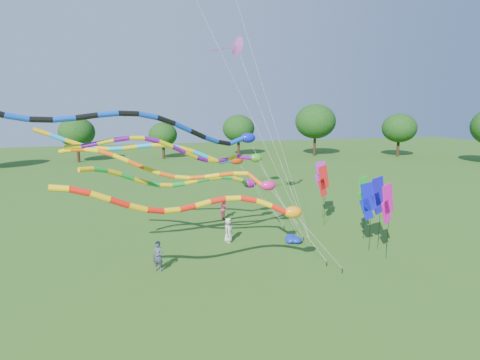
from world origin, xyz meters
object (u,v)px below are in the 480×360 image
object	(u,v)px
tube_kite_red	(216,206)
person_c	(224,209)
person_a	(228,230)
tube_kite_orange	(189,172)
person_b	(158,256)
blue_nylon_heap	(296,238)

from	to	relation	value
tube_kite_red	person_c	distance (m)	13.56
tube_kite_red	person_c	world-z (taller)	tube_kite_red
person_a	tube_kite_orange	bearing A→B (deg)	172.59
tube_kite_red	person_c	bearing A→B (deg)	72.23
tube_kite_orange	person_b	bearing A→B (deg)	-134.47
tube_kite_orange	person_c	bearing A→B (deg)	85.23
person_b	person_c	size ratio (longest dim) A/B	0.99
tube_kite_orange	blue_nylon_heap	xyz separation A→B (m)	(7.60, 1.71, -5.27)
blue_nylon_heap	person_c	bearing A→B (deg)	117.76
tube_kite_orange	blue_nylon_heap	size ratio (longest dim) A/B	8.66
tube_kite_red	person_b	bearing A→B (deg)	125.49
person_c	tube_kite_orange	bearing A→B (deg)	151.01
tube_kite_red	person_c	size ratio (longest dim) A/B	8.04
blue_nylon_heap	person_b	size ratio (longest dim) A/B	0.95
tube_kite_red	tube_kite_orange	distance (m)	4.43
blue_nylon_heap	person_a	bearing A→B (deg)	167.28
person_a	person_b	distance (m)	6.20
person_c	tube_kite_red	bearing A→B (deg)	161.82
tube_kite_orange	person_b	size ratio (longest dim) A/B	8.23
tube_kite_orange	person_a	world-z (taller)	tube_kite_orange
tube_kite_orange	blue_nylon_heap	world-z (taller)	tube_kite_orange
blue_nylon_heap	person_c	world-z (taller)	person_c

